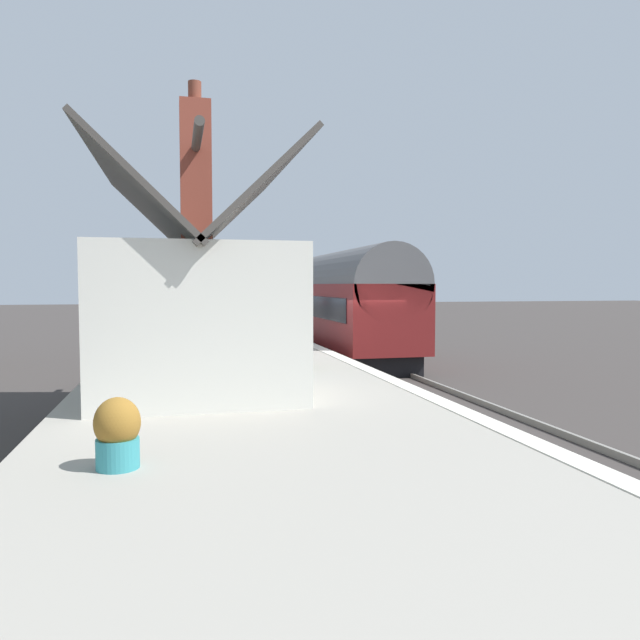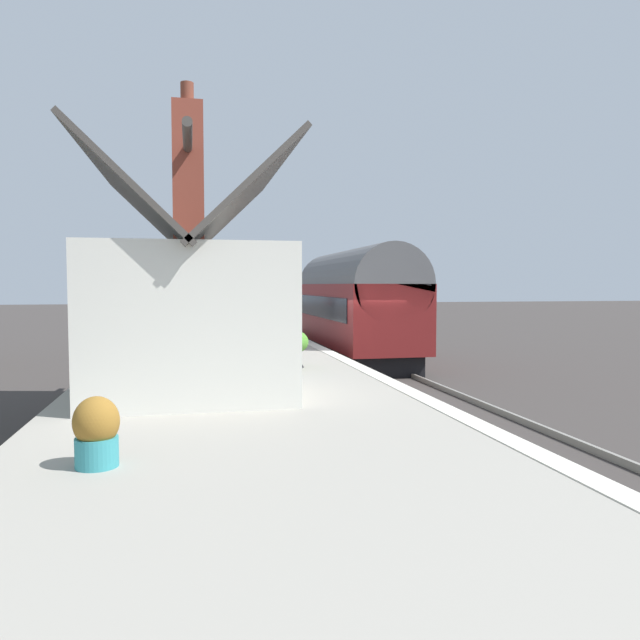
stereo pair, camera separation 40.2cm
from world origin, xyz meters
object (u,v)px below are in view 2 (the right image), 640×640
planter_edge_near (227,335)px  planter_under_sign (143,342)px  train (355,304)px  planter_edge_far (96,432)px  planter_by_door (295,346)px  bench_by_lamp (244,332)px  bench_mid_platform (242,327)px  station_sign_board (263,304)px  lamp_post_platform (269,277)px  planter_bench_right (164,331)px  station_building (190,309)px  bench_platform_end (229,318)px

planter_edge_near → planter_under_sign: planter_edge_near is taller
train → planter_edge_far: (-15.26, 7.22, -0.90)m
planter_by_door → planter_edge_near: bearing=12.4°
bench_by_lamp → bench_mid_platform: same height
bench_by_lamp → station_sign_board: size_ratio=0.90×
planter_by_door → station_sign_board: (12.53, -0.66, 0.66)m
planter_under_sign → lamp_post_platform: size_ratio=0.28×
planter_bench_right → lamp_post_platform: 5.52m
train → bench_mid_platform: 4.39m
lamp_post_platform → planter_by_door: bearing=175.8°
bench_by_lamp → planter_edge_near: bench_by_lamp is taller
planter_bench_right → station_building: bearing=-174.7°
train → planter_edge_far: 16.91m
bench_mid_platform → planter_under_sign: 4.92m
station_sign_board → planter_by_door: bearing=177.0°
station_building → station_sign_board: bearing=-12.5°
station_building → planter_under_sign: size_ratio=6.98×
station_sign_board → station_building: bearing=167.5°
planter_edge_near → planter_by_door: (-5.93, -1.31, 0.17)m
station_sign_board → train: bearing=-148.4°
train → bench_by_lamp: (-2.22, 4.44, -0.83)m
bench_mid_platform → station_sign_board: (4.42, -1.29, 0.71)m
planter_edge_far → planter_edge_near: planter_edge_far is taller
bench_mid_platform → planter_by_door: 8.13m
station_building → planter_bench_right: (10.90, 1.02, -1.26)m
train → station_sign_board: bearing=31.6°
lamp_post_platform → planter_under_sign: bearing=145.9°
bench_mid_platform → station_building: bearing=169.3°
bench_platform_end → planter_under_sign: (-9.76, 3.22, -0.18)m
bench_by_lamp → bench_platform_end: same height
train → planter_bench_right: bearing=79.3°
train → station_sign_board: 5.72m
train → bench_by_lamp: bearing=116.6°
planter_bench_right → lamp_post_platform: size_ratio=0.25×
bench_platform_end → planter_bench_right: bench_platform_end is taller
planter_edge_far → bench_by_lamp: bearing=-12.0°
train → planter_under_sign: bearing=112.5°
station_sign_board → planter_edge_near: bearing=163.4°
bench_mid_platform → planter_edge_near: size_ratio=2.11×
station_building → bench_mid_platform: (9.99, -1.89, -1.07)m
bench_platform_end → planter_by_door: (-14.25, -0.74, 0.05)m
planter_edge_far → planter_by_door: size_ratio=0.87×
station_sign_board → planter_edge_far: bearing=168.2°
planter_under_sign → bench_platform_end: bearing=-18.3°
bench_platform_end → planter_edge_far: bearing=172.7°
station_building → bench_platform_end: (16.14, -1.78, -1.07)m
planter_edge_near → planter_bench_right: size_ratio=0.78×
station_building → planter_bench_right: station_building is taller
lamp_post_platform → bench_by_lamp: bearing=165.2°
train → planter_edge_far: train is taller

